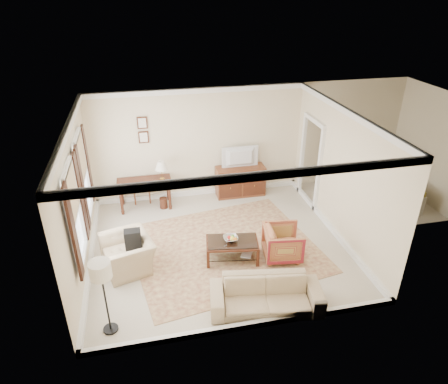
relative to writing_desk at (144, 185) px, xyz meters
name	(u,v)px	position (x,y,z in m)	size (l,w,h in m)	color
room_shell	(217,140)	(1.47, -2.06, 1.85)	(5.51, 5.01, 2.91)	beige
annex_bedroom	(376,188)	(5.96, -0.91, -0.29)	(3.00, 2.70, 2.90)	beige
window_front	(75,214)	(-1.23, -2.76, 0.92)	(0.12, 1.56, 1.80)	#CCB284
window_rear	(83,176)	(-1.23, -1.16, 0.92)	(0.12, 1.56, 1.80)	#CCB284
doorway	(310,163)	(4.18, -0.56, 0.45)	(0.10, 1.12, 2.25)	white
rug	(224,248)	(1.58, -2.22, -0.62)	(3.84, 3.29, 0.01)	maroon
writing_desk	(144,185)	(0.00, 0.00, 0.00)	(1.35, 0.67, 0.74)	#441F13
desk_chair	(141,183)	(-0.08, 0.35, -0.10)	(0.45, 0.45, 1.05)	brown
desk_lamp	(162,171)	(0.46, 0.00, 0.36)	(0.32, 0.32, 0.50)	silver
framed_prints	(143,130)	(0.10, 0.41, 1.31)	(0.25, 0.04, 0.68)	#441F13
sideboard	(240,181)	(2.54, 0.16, -0.22)	(1.31, 0.50, 0.80)	brown
tv	(241,151)	(2.54, 0.14, 0.64)	(0.93, 0.53, 0.12)	black
coffee_table	(232,245)	(1.66, -2.61, -0.28)	(1.15, 0.79, 0.45)	#441F13
fruit_bowl	(231,238)	(1.63, -2.58, -0.12)	(0.42, 0.42, 0.10)	silver
book_a	(227,248)	(1.57, -2.47, -0.45)	(0.28, 0.04, 0.38)	brown
book_b	(242,253)	(1.85, -2.69, -0.45)	(0.28, 0.03, 0.38)	brown
striped_armchair	(283,241)	(2.70, -2.77, -0.24)	(0.76, 0.71, 0.78)	maroon
club_armchair	(127,249)	(-0.45, -2.43, -0.17)	(1.05, 0.68, 0.91)	tan
backpack	(133,237)	(-0.32, -2.43, 0.08)	(0.32, 0.22, 0.40)	black
sofa	(266,291)	(1.91, -4.12, -0.24)	(1.97, 0.57, 0.77)	tan
floor_lamp	(101,275)	(-0.78, -4.07, 0.54)	(0.35, 0.35, 1.40)	black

